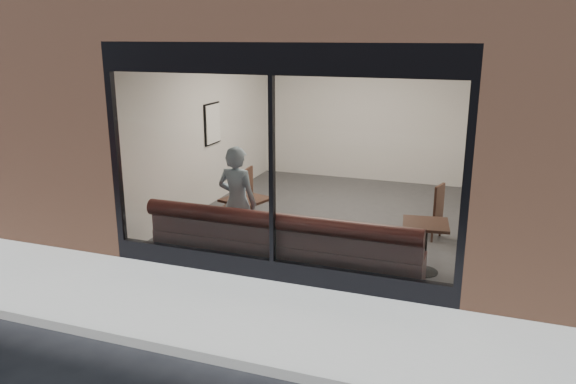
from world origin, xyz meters
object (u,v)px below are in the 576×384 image
(person, at_px, (237,202))
(cafe_chair_right, at_px, (426,224))
(banquette, at_px, (283,255))
(cafe_table_left, at_px, (246,199))
(cafe_table_right, at_px, (426,224))
(cafe_chair_left, at_px, (239,205))

(person, relative_size, cafe_chair_right, 4.69)
(banquette, relative_size, cafe_chair_right, 10.88)
(banquette, height_order, cafe_chair_right, banquette)
(cafe_table_left, xyz_separation_m, cafe_table_right, (2.86, -0.25, 0.00))
(banquette, distance_m, cafe_chair_left, 2.56)
(cafe_table_left, height_order, cafe_table_right, same)
(banquette, bearing_deg, cafe_table_left, 139.37)
(cafe_chair_right, bearing_deg, cafe_chair_left, 16.45)
(cafe_table_right, relative_size, cafe_chair_right, 1.70)
(banquette, height_order, cafe_table_left, cafe_table_left)
(banquette, distance_m, cafe_table_right, 2.07)
(banquette, bearing_deg, cafe_chair_right, 48.62)
(cafe_chair_left, bearing_deg, cafe_table_right, 154.25)
(cafe_chair_left, bearing_deg, banquette, 125.47)
(banquette, relative_size, cafe_table_right, 6.39)
(cafe_table_left, height_order, cafe_chair_right, cafe_table_left)
(person, distance_m, cafe_chair_right, 3.23)
(cafe_chair_left, bearing_deg, person, 110.82)
(banquette, bearing_deg, person, 163.90)
(cafe_table_right, bearing_deg, cafe_table_left, 174.91)
(person, height_order, cafe_table_left, person)
(cafe_table_left, distance_m, cafe_chair_right, 3.04)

